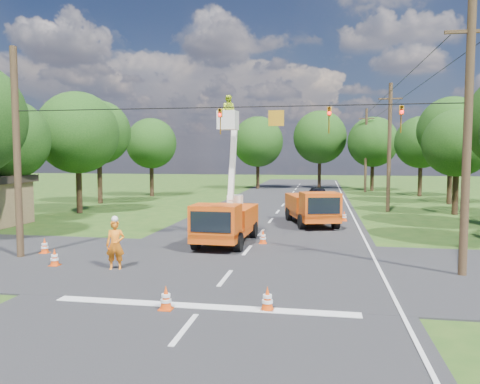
% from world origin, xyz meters
% --- Properties ---
extents(ground, '(140.00, 140.00, 0.00)m').
position_xyz_m(ground, '(0.00, 20.00, 0.00)').
color(ground, '#234715').
rests_on(ground, ground).
extents(road_main, '(12.00, 100.00, 0.06)m').
position_xyz_m(road_main, '(0.00, 20.00, 0.00)').
color(road_main, black).
rests_on(road_main, ground).
extents(road_cross, '(56.00, 10.00, 0.07)m').
position_xyz_m(road_cross, '(0.00, 2.00, 0.00)').
color(road_cross, black).
rests_on(road_cross, ground).
extents(stop_bar, '(9.00, 0.45, 0.02)m').
position_xyz_m(stop_bar, '(0.00, -3.20, 0.00)').
color(stop_bar, silver).
rests_on(stop_bar, ground).
extents(edge_line, '(0.12, 90.00, 0.02)m').
position_xyz_m(edge_line, '(5.60, 20.00, 0.00)').
color(edge_line, silver).
rests_on(edge_line, ground).
extents(bucket_truck, '(2.54, 5.93, 7.41)m').
position_xyz_m(bucket_truck, '(-1.31, 6.48, 1.56)').
color(bucket_truck, '#E1410F').
rests_on(bucket_truck, ground).
extents(second_truck, '(3.71, 6.33, 2.24)m').
position_xyz_m(second_truck, '(2.76, 13.63, 1.16)').
color(second_truck, '#E1410F').
rests_on(second_truck, ground).
extents(ground_worker, '(0.80, 0.62, 1.96)m').
position_xyz_m(ground_worker, '(-4.45, 0.61, 0.98)').
color(ground_worker, '#D85C12').
rests_on(ground_worker, ground).
extents(distant_car, '(2.26, 4.48, 1.46)m').
position_xyz_m(distant_car, '(3.02, 28.90, 0.73)').
color(distant_car, black).
rests_on(distant_car, ground).
extents(traffic_cone_0, '(0.38, 0.38, 0.71)m').
position_xyz_m(traffic_cone_0, '(-0.98, -3.58, 0.36)').
color(traffic_cone_0, '#E0430B').
rests_on(traffic_cone_0, ground).
extents(traffic_cone_1, '(0.38, 0.38, 0.71)m').
position_xyz_m(traffic_cone_1, '(1.89, -3.15, 0.36)').
color(traffic_cone_1, '#E0430B').
rests_on(traffic_cone_1, ground).
extents(traffic_cone_2, '(0.38, 0.38, 0.71)m').
position_xyz_m(traffic_cone_2, '(0.50, 6.84, 0.36)').
color(traffic_cone_2, '#E0430B').
rests_on(traffic_cone_2, ground).
extents(traffic_cone_3, '(0.38, 0.38, 0.71)m').
position_xyz_m(traffic_cone_3, '(-7.11, 0.74, 0.36)').
color(traffic_cone_3, '#E0430B').
rests_on(traffic_cone_3, ground).
extents(traffic_cone_4, '(0.38, 0.38, 0.71)m').
position_xyz_m(traffic_cone_4, '(-8.90, 2.86, 0.36)').
color(traffic_cone_4, '#E0430B').
rests_on(traffic_cone_4, ground).
extents(traffic_cone_6, '(0.38, 0.38, 0.71)m').
position_xyz_m(traffic_cone_6, '(4.87, 15.77, 0.36)').
color(traffic_cone_6, '#E0430B').
rests_on(traffic_cone_6, ground).
extents(pole_right_near, '(1.80, 0.30, 10.00)m').
position_xyz_m(pole_right_near, '(8.50, 2.00, 5.11)').
color(pole_right_near, '#4C3823').
rests_on(pole_right_near, ground).
extents(pole_right_mid, '(1.80, 0.30, 10.00)m').
position_xyz_m(pole_right_mid, '(8.50, 22.00, 5.11)').
color(pole_right_mid, '#4C3823').
rests_on(pole_right_mid, ground).
extents(pole_right_far, '(1.80, 0.30, 10.00)m').
position_xyz_m(pole_right_far, '(8.50, 42.00, 5.11)').
color(pole_right_far, '#4C3823').
rests_on(pole_right_far, ground).
extents(pole_left, '(0.30, 0.30, 9.00)m').
position_xyz_m(pole_left, '(-9.50, 2.00, 4.50)').
color(pole_left, '#4C3823').
rests_on(pole_left, ground).
extents(signal_span, '(18.00, 0.29, 1.07)m').
position_xyz_m(signal_span, '(2.23, 1.99, 5.88)').
color(signal_span, black).
rests_on(signal_span, ground).
extents(tree_left_c, '(5.20, 5.20, 8.06)m').
position_xyz_m(tree_left_c, '(-16.50, 11.00, 5.44)').
color(tree_left_c, '#382616').
rests_on(tree_left_c, ground).
extents(tree_left_d, '(6.20, 6.20, 9.24)m').
position_xyz_m(tree_left_d, '(-15.00, 17.00, 6.12)').
color(tree_left_d, '#382616').
rests_on(tree_left_d, ground).
extents(tree_left_e, '(5.80, 5.80, 9.41)m').
position_xyz_m(tree_left_e, '(-16.80, 24.00, 6.49)').
color(tree_left_e, '#382616').
rests_on(tree_left_e, ground).
extents(tree_left_f, '(5.40, 5.40, 8.40)m').
position_xyz_m(tree_left_f, '(-14.80, 32.00, 5.69)').
color(tree_left_f, '#382616').
rests_on(tree_left_f, ground).
extents(tree_right_c, '(5.00, 5.00, 7.83)m').
position_xyz_m(tree_right_c, '(13.20, 21.00, 5.31)').
color(tree_right_c, '#382616').
rests_on(tree_right_c, ground).
extents(tree_right_d, '(6.00, 6.00, 9.70)m').
position_xyz_m(tree_right_d, '(14.80, 29.00, 6.68)').
color(tree_right_d, '#382616').
rests_on(tree_right_d, ground).
extents(tree_right_e, '(5.60, 5.60, 8.63)m').
position_xyz_m(tree_right_e, '(13.80, 37.00, 5.81)').
color(tree_right_e, '#382616').
rests_on(tree_right_e, ground).
extents(tree_far_a, '(6.60, 6.60, 9.50)m').
position_xyz_m(tree_far_a, '(-5.00, 45.00, 6.19)').
color(tree_far_a, '#382616').
rests_on(tree_far_a, ground).
extents(tree_far_b, '(7.00, 7.00, 10.32)m').
position_xyz_m(tree_far_b, '(3.00, 47.00, 6.81)').
color(tree_far_b, '#382616').
rests_on(tree_far_b, ground).
extents(tree_far_c, '(6.20, 6.20, 9.18)m').
position_xyz_m(tree_far_c, '(9.50, 44.00, 6.06)').
color(tree_far_c, '#382616').
rests_on(tree_far_c, ground).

